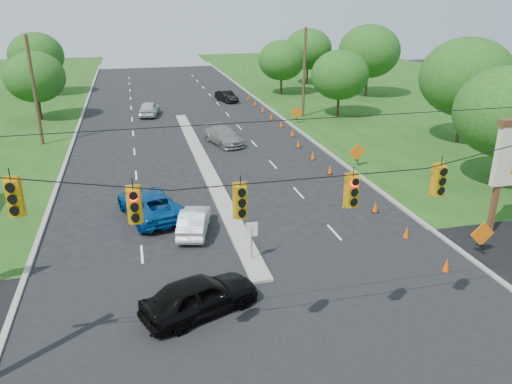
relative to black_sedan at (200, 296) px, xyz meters
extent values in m
plane|color=black|center=(2.91, -2.52, -0.80)|extent=(160.00, 160.00, 0.00)
cube|color=black|center=(2.91, -2.52, -0.80)|extent=(160.00, 14.00, 0.02)
cube|color=gray|center=(-7.19, 27.48, -0.80)|extent=(0.25, 110.00, 0.16)
cube|color=gray|center=(13.01, 27.48, -0.80)|extent=(0.25, 110.00, 0.16)
cube|color=gray|center=(2.91, 18.48, -0.80)|extent=(1.00, 34.00, 0.18)
cylinder|color=gray|center=(2.91, 3.48, 0.10)|extent=(0.06, 0.06, 1.80)
cube|color=white|center=(2.91, 3.48, 0.90)|extent=(0.55, 0.04, 0.70)
cylinder|color=black|center=(2.91, -3.52, 6.20)|extent=(24.00, 0.04, 0.04)
cube|color=#F0A80E|center=(-5.09, -3.52, 5.95)|extent=(0.34, 0.24, 1.00)
cube|color=#F0A80E|center=(-2.09, -3.52, 5.42)|extent=(0.34, 0.24, 1.00)
cube|color=#F0A80E|center=(0.91, -3.52, 5.25)|extent=(0.34, 0.24, 1.00)
cube|color=#F0A80E|center=(4.41, -3.52, 5.25)|extent=(0.34, 0.24, 1.00)
cube|color=#F0A80E|center=(7.41, -3.52, 5.33)|extent=(0.34, 0.24, 1.00)
cylinder|color=#422D1C|center=(-9.59, 27.48, 3.70)|extent=(0.28, 0.28, 9.00)
cylinder|color=#422D1C|center=(15.41, 32.48, 3.70)|extent=(0.28, 0.28, 9.00)
cube|color=#59331E|center=(15.81, 3.48, 1.40)|extent=(0.25, 0.25, 4.40)
cone|color=#FF4C01|center=(11.24, 0.48, -0.45)|extent=(0.32, 0.32, 0.70)
cone|color=#FF4C01|center=(11.24, 3.98, -0.45)|extent=(0.32, 0.32, 0.70)
cone|color=#FF4C01|center=(11.24, 7.48, -0.45)|extent=(0.32, 0.32, 0.70)
cone|color=#FF4C01|center=(11.24, 10.98, -0.45)|extent=(0.32, 0.32, 0.70)
cone|color=#FF4C01|center=(11.24, 14.48, -0.45)|extent=(0.32, 0.32, 0.70)
cone|color=#FF4C01|center=(11.24, 17.98, -0.45)|extent=(0.32, 0.32, 0.70)
cone|color=#FF4C01|center=(11.24, 21.48, -0.45)|extent=(0.32, 0.32, 0.70)
cone|color=#FF4C01|center=(11.84, 24.98, -0.45)|extent=(0.32, 0.32, 0.70)
cone|color=#FF4C01|center=(11.84, 28.48, -0.45)|extent=(0.32, 0.32, 0.70)
cone|color=#FF4C01|center=(11.84, 31.98, -0.45)|extent=(0.32, 0.32, 0.70)
cone|color=#FF4C01|center=(11.84, 35.48, -0.45)|extent=(0.32, 0.32, 0.70)
cone|color=#FF4C01|center=(11.84, 38.98, -0.45)|extent=(0.32, 0.32, 0.70)
cone|color=#FF4C01|center=(11.84, 42.48, -0.45)|extent=(0.32, 0.32, 0.70)
cube|color=black|center=(13.71, 1.48, -0.25)|extent=(0.06, 0.58, 0.26)
cube|color=black|center=(13.71, 1.48, -0.25)|extent=(0.06, 0.58, 0.26)
cube|color=orange|center=(13.71, 1.48, 0.35)|extent=(1.27, 0.05, 1.27)
cube|color=black|center=(13.71, 15.48, -0.25)|extent=(0.06, 0.58, 0.26)
cube|color=black|center=(13.71, 15.48, -0.25)|extent=(0.06, 0.58, 0.26)
cube|color=orange|center=(13.71, 15.48, 0.35)|extent=(1.27, 0.05, 1.27)
cube|color=black|center=(13.71, 29.48, -0.25)|extent=(0.06, 0.58, 0.26)
cube|color=black|center=(13.71, 29.48, -0.25)|extent=(0.06, 0.58, 0.26)
cube|color=orange|center=(13.71, 29.48, 0.35)|extent=(1.27, 0.05, 1.27)
cylinder|color=black|center=(-11.09, 37.48, 0.46)|extent=(0.28, 0.28, 2.52)
ellipsoid|color=#194C14|center=(-11.09, 37.48, 3.54)|extent=(5.88, 5.88, 5.04)
cylinder|color=black|center=(-13.09, 52.48, 0.64)|extent=(0.28, 0.28, 2.88)
ellipsoid|color=#194C14|center=(-13.09, 52.48, 4.16)|extent=(6.72, 6.72, 5.76)
cylinder|color=black|center=(20.91, 9.48, 0.64)|extent=(0.28, 0.28, 2.88)
ellipsoid|color=#194C14|center=(20.91, 9.48, 4.16)|extent=(6.72, 6.72, 5.76)
cylinder|color=black|center=(24.91, 19.48, 0.82)|extent=(0.28, 0.28, 3.24)
ellipsoid|color=#194C14|center=(24.91, 19.48, 4.78)|extent=(7.56, 7.56, 6.48)
cylinder|color=black|center=(18.91, 31.48, 0.46)|extent=(0.28, 0.28, 2.52)
ellipsoid|color=#194C14|center=(18.91, 31.48, 3.54)|extent=(5.88, 5.88, 5.04)
cylinder|color=black|center=(26.91, 41.48, 0.82)|extent=(0.28, 0.28, 3.24)
ellipsoid|color=#194C14|center=(26.91, 41.48, 4.78)|extent=(7.56, 7.56, 6.48)
cylinder|color=black|center=(22.91, 52.48, 0.64)|extent=(0.28, 0.28, 2.88)
ellipsoid|color=#194C14|center=(22.91, 52.48, 4.16)|extent=(6.72, 6.72, 5.76)
cylinder|color=black|center=(16.91, 45.48, 0.46)|extent=(0.28, 0.28, 2.52)
ellipsoid|color=#194C14|center=(16.91, 45.48, 3.54)|extent=(5.88, 5.88, 5.04)
imported|color=black|center=(0.00, 0.00, 0.00)|extent=(5.08, 3.53, 1.61)
imported|color=white|center=(0.71, 7.37, -0.15)|extent=(2.31, 4.16, 1.30)
imported|color=navy|center=(-1.45, 10.02, -0.03)|extent=(4.01, 6.08, 1.55)
imported|color=gray|center=(5.41, 24.01, -0.09)|extent=(3.20, 5.24, 1.42)
imported|color=silver|center=(-0.23, 36.88, -0.04)|extent=(2.61, 4.73, 1.52)
imported|color=black|center=(9.18, 42.54, -0.16)|extent=(2.40, 4.14, 1.29)
camera|label=1|loc=(-1.89, -16.64, 10.76)|focal=35.00mm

